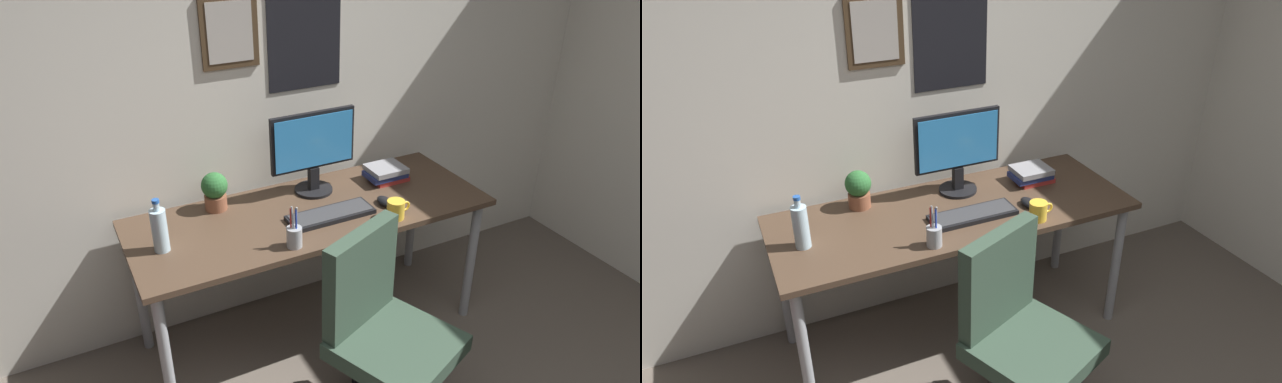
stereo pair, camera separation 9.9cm
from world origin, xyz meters
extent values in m
cube|color=silver|center=(0.00, 2.15, 1.30)|extent=(4.40, 0.08, 2.60)
cube|color=#4C3823|center=(-0.12, 2.11, 1.58)|extent=(0.28, 0.02, 0.34)
cube|color=beige|center=(-0.12, 2.09, 1.58)|extent=(0.22, 0.00, 0.28)
cube|color=black|center=(0.27, 2.11, 1.53)|extent=(0.40, 0.01, 0.56)
cube|color=#4C3828|center=(0.11, 1.73, 0.74)|extent=(1.79, 0.68, 0.03)
cylinder|color=#9EA0A5|center=(-0.72, 1.45, 0.36)|extent=(0.05, 0.05, 0.73)
cylinder|color=#9EA0A5|center=(0.95, 1.45, 0.36)|extent=(0.05, 0.05, 0.73)
cylinder|color=#9EA0A5|center=(-0.72, 2.01, 0.36)|extent=(0.05, 0.05, 0.73)
cylinder|color=#9EA0A5|center=(0.95, 2.01, 0.36)|extent=(0.05, 0.05, 0.73)
cube|color=#334738|center=(0.15, 0.99, 0.46)|extent=(0.60, 0.60, 0.08)
cube|color=#334738|center=(0.07, 1.18, 0.72)|extent=(0.41, 0.23, 0.45)
cylinder|color=black|center=(0.13, 1.27, 0.02)|extent=(0.05, 0.05, 0.04)
cylinder|color=black|center=(0.22, 1.91, 0.77)|extent=(0.20, 0.20, 0.01)
cube|color=black|center=(0.22, 1.91, 0.83)|extent=(0.05, 0.04, 0.12)
cube|color=black|center=(0.22, 1.92, 1.04)|extent=(0.46, 0.02, 0.30)
cube|color=#338CD8|center=(0.22, 1.90, 1.04)|extent=(0.43, 0.00, 0.27)
cube|color=black|center=(0.17, 1.63, 0.77)|extent=(0.43, 0.15, 0.02)
cube|color=#38383A|center=(0.17, 1.63, 0.78)|extent=(0.41, 0.13, 0.00)
ellipsoid|color=black|center=(0.47, 1.61, 0.78)|extent=(0.06, 0.11, 0.04)
cylinder|color=silver|center=(-0.63, 1.71, 0.86)|extent=(0.07, 0.07, 0.20)
cylinder|color=silver|center=(-0.63, 1.71, 0.98)|extent=(0.03, 0.03, 0.04)
cylinder|color=#2659B2|center=(-0.63, 1.71, 1.00)|extent=(0.03, 0.03, 0.02)
cylinder|color=yellow|center=(0.44, 1.48, 0.81)|extent=(0.09, 0.09, 0.09)
torus|color=yellow|center=(0.50, 1.48, 0.81)|extent=(0.05, 0.01, 0.05)
cylinder|color=brown|center=(-0.30, 1.96, 0.80)|extent=(0.11, 0.11, 0.07)
sphere|color=#2D6B33|center=(-0.30, 1.96, 0.89)|extent=(0.13, 0.13, 0.13)
ellipsoid|color=#287A38|center=(-0.33, 1.98, 0.91)|extent=(0.07, 0.08, 0.02)
ellipsoid|color=#287A38|center=(-0.27, 1.98, 0.89)|extent=(0.07, 0.08, 0.02)
ellipsoid|color=#287A38|center=(-0.33, 1.93, 0.91)|extent=(0.08, 0.07, 0.02)
cylinder|color=#9EA0A5|center=(-0.10, 1.47, 0.81)|extent=(0.07, 0.07, 0.09)
cylinder|color=#263FBF|center=(-0.09, 1.46, 0.88)|extent=(0.01, 0.01, 0.13)
cylinder|color=red|center=(-0.11, 1.48, 0.88)|extent=(0.01, 0.01, 0.13)
cylinder|color=black|center=(-0.09, 1.47, 0.88)|extent=(0.01, 0.01, 0.13)
cylinder|color=#9EA0A5|center=(-0.09, 1.47, 0.89)|extent=(0.01, 0.03, 0.14)
cylinder|color=#9EA0A5|center=(-0.10, 1.47, 0.89)|extent=(0.01, 0.02, 0.14)
cube|color=#B22D28|center=(0.64, 1.83, 0.77)|extent=(0.19, 0.11, 0.03)
cube|color=navy|center=(0.61, 1.84, 0.80)|extent=(0.21, 0.14, 0.03)
cube|color=gray|center=(0.62, 1.85, 0.83)|extent=(0.20, 0.17, 0.03)
camera|label=1|loc=(-0.98, -0.51, 2.17)|focal=32.51mm
camera|label=2|loc=(-0.89, -0.55, 2.17)|focal=32.51mm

